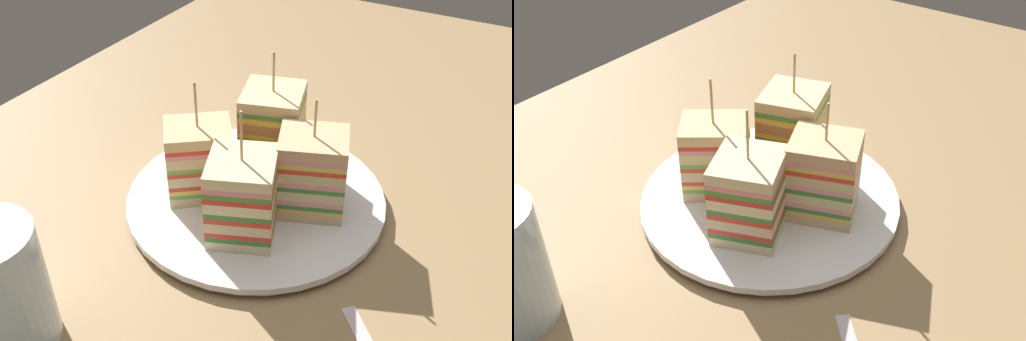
% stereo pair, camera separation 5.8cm
% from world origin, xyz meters
% --- Properties ---
extents(ground_plane, '(1.24, 0.79, 0.02)m').
position_xyz_m(ground_plane, '(0.00, 0.00, -0.01)').
color(ground_plane, '#987951').
extents(plate, '(0.26, 0.26, 0.01)m').
position_xyz_m(plate, '(0.00, 0.00, 0.01)').
color(plate, white).
rests_on(plate, ground_plane).
extents(sandwich_wedge_0, '(0.08, 0.08, 0.13)m').
position_xyz_m(sandwich_wedge_0, '(-0.05, -0.01, 0.06)').
color(sandwich_wedge_0, beige).
rests_on(sandwich_wedge_0, plate).
extents(sandwich_wedge_1, '(0.08, 0.08, 0.12)m').
position_xyz_m(sandwich_wedge_1, '(0.02, -0.05, 0.05)').
color(sandwich_wedge_1, beige).
rests_on(sandwich_wedge_1, plate).
extents(sandwich_wedge_2, '(0.08, 0.08, 0.13)m').
position_xyz_m(sandwich_wedge_2, '(0.05, 0.02, 0.05)').
color(sandwich_wedge_2, beige).
rests_on(sandwich_wedge_2, plate).
extents(sandwich_wedge_3, '(0.07, 0.08, 0.12)m').
position_xyz_m(sandwich_wedge_3, '(-0.01, 0.05, 0.05)').
color(sandwich_wedge_3, beige).
rests_on(sandwich_wedge_3, plate).
extents(chip_pile, '(0.05, 0.07, 0.02)m').
position_xyz_m(chip_pile, '(0.02, 0.01, 0.02)').
color(chip_pile, '#E4C56D').
rests_on(chip_pile, plate).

